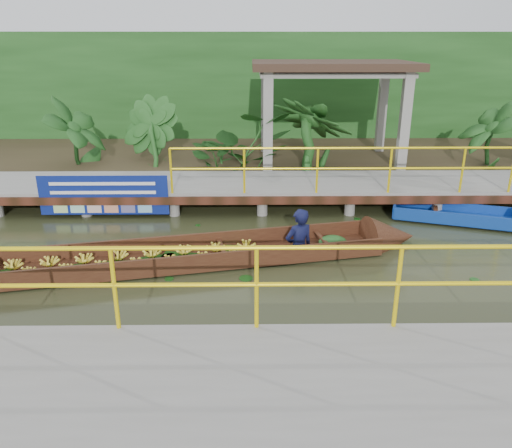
{
  "coord_description": "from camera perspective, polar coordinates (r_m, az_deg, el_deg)",
  "views": [
    {
      "loc": [
        0.74,
        -8.07,
        3.8
      ],
      "look_at": [
        0.83,
        0.5,
        0.6
      ],
      "focal_mm": 35.0,
      "sensor_mm": 36.0,
      "label": 1
    }
  ],
  "objects": [
    {
      "name": "ground",
      "position": [
        8.95,
        -5.33,
        -4.75
      ],
      "size": [
        80.0,
        80.0,
        0.0
      ],
      "primitive_type": "plane",
      "color": "#282E17",
      "rests_on": "ground"
    },
    {
      "name": "land_strip",
      "position": [
        15.99,
        -3.31,
        7.54
      ],
      "size": [
        30.0,
        8.0,
        0.45
      ],
      "primitive_type": "cube",
      "color": "#302418",
      "rests_on": "ground"
    },
    {
      "name": "far_dock",
      "position": [
        11.99,
        -4.07,
        4.34
      ],
      "size": [
        16.0,
        2.06,
        1.66
      ],
      "color": "gray",
      "rests_on": "ground"
    },
    {
      "name": "near_dock",
      "position": [
        5.22,
        2.59,
        -21.61
      ],
      "size": [
        18.0,
        2.4,
        1.73
      ],
      "color": "gray",
      "rests_on": "ground"
    },
    {
      "name": "pavilion",
      "position": [
        14.58,
        8.63,
        16.4
      ],
      "size": [
        4.4,
        3.0,
        3.0
      ],
      "color": "gray",
      "rests_on": "ground"
    },
    {
      "name": "foliage_backdrop",
      "position": [
        18.17,
        -3.08,
        14.78
      ],
      "size": [
        30.0,
        0.8,
        4.0
      ],
      "primitive_type": "cube",
      "color": "#184114",
      "rests_on": "ground"
    },
    {
      "name": "vendor_boat",
      "position": [
        9.0,
        -8.41,
        -3.26
      ],
      "size": [
        9.55,
        2.9,
        1.99
      ],
      "rotation": [
        0.0,
        0.0,
        0.21
      ],
      "color": "black",
      "rests_on": "ground"
    },
    {
      "name": "moored_blue_boat",
      "position": [
        11.87,
        25.43,
        0.43
      ],
      "size": [
        3.17,
        1.74,
        0.74
      ],
      "rotation": [
        0.0,
        0.0,
        -0.33
      ],
      "color": "navy",
      "rests_on": "ground"
    },
    {
      "name": "blue_banner",
      "position": [
        11.5,
        -17.03,
        3.19
      ],
      "size": [
        2.85,
        0.04,
        0.89
      ],
      "color": "navy",
      "rests_on": "ground"
    },
    {
      "name": "tropical_plants",
      "position": [
        13.65,
        5.34,
        10.36
      ],
      "size": [
        14.55,
        1.55,
        1.94
      ],
      "color": "#184114",
      "rests_on": "ground"
    }
  ]
}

